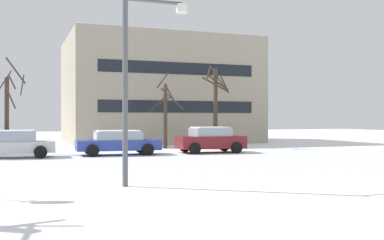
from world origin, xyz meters
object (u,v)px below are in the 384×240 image
(street_lamp, at_px, (138,68))
(parked_car_maroon, at_px, (210,140))
(parked_car_blue, at_px, (118,142))
(parked_car_silver, at_px, (13,144))

(street_lamp, bearing_deg, parked_car_maroon, 58.43)
(parked_car_blue, xyz_separation_m, parked_car_maroon, (5.37, -0.21, 0.07))
(street_lamp, xyz_separation_m, parked_car_maroon, (7.21, 11.74, -2.71))
(street_lamp, relative_size, parked_car_maroon, 1.43)
(parked_car_silver, bearing_deg, parked_car_maroon, -0.80)
(street_lamp, bearing_deg, parked_car_blue, 81.24)
(street_lamp, relative_size, parked_car_blue, 1.23)
(street_lamp, relative_size, parked_car_silver, 1.35)
(parked_car_silver, relative_size, parked_car_blue, 0.92)
(parked_car_silver, xyz_separation_m, parked_car_blue, (5.37, 0.06, -0.02))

